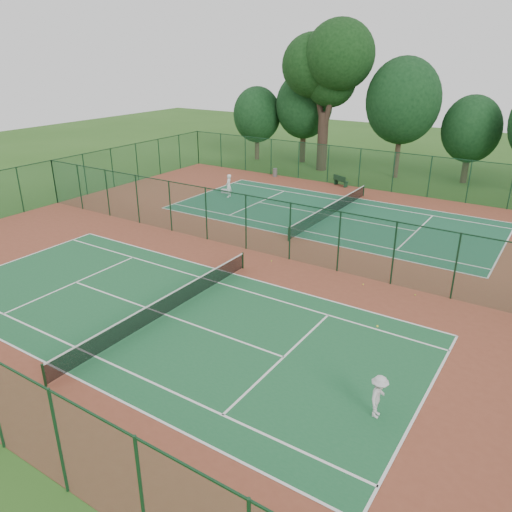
{
  "coord_description": "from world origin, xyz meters",
  "views": [
    {
      "loc": [
        14.74,
        -23.83,
        11.47
      ],
      "look_at": [
        1.73,
        -3.88,
        1.6
      ],
      "focal_mm": 35.0,
      "sensor_mm": 36.0,
      "label": 1
    }
  ],
  "objects_px": {
    "player_far": "(229,186)",
    "trash_bin": "(275,172)",
    "big_tree": "(328,65)",
    "bench": "(340,181)",
    "kit_bag": "(226,191)",
    "player_near": "(379,397)"
  },
  "relations": [
    {
      "from": "player_far",
      "to": "trash_bin",
      "type": "height_order",
      "value": "player_far"
    },
    {
      "from": "big_tree",
      "to": "bench",
      "type": "bearing_deg",
      "value": -50.68
    },
    {
      "from": "bench",
      "to": "big_tree",
      "type": "height_order",
      "value": "big_tree"
    },
    {
      "from": "trash_bin",
      "to": "kit_bag",
      "type": "bearing_deg",
      "value": -93.1
    },
    {
      "from": "player_near",
      "to": "big_tree",
      "type": "height_order",
      "value": "big_tree"
    },
    {
      "from": "player_far",
      "to": "bench",
      "type": "bearing_deg",
      "value": 124.42
    },
    {
      "from": "bench",
      "to": "big_tree",
      "type": "relative_size",
      "value": 0.11
    },
    {
      "from": "trash_bin",
      "to": "kit_bag",
      "type": "xyz_separation_m",
      "value": [
        -0.41,
        -7.5,
        -0.24
      ]
    },
    {
      "from": "trash_bin",
      "to": "big_tree",
      "type": "xyz_separation_m",
      "value": [
        2.54,
        5.37,
        9.72
      ]
    },
    {
      "from": "trash_bin",
      "to": "player_near",
      "type": "bearing_deg",
      "value": -53.19
    },
    {
      "from": "big_tree",
      "to": "player_far",
      "type": "bearing_deg",
      "value": -98.13
    },
    {
      "from": "player_near",
      "to": "bench",
      "type": "height_order",
      "value": "player_near"
    },
    {
      "from": "player_far",
      "to": "big_tree",
      "type": "distance_m",
      "value": 16.68
    },
    {
      "from": "player_far",
      "to": "trash_bin",
      "type": "xyz_separation_m",
      "value": [
        -0.57,
        8.44,
        -0.58
      ]
    },
    {
      "from": "bench",
      "to": "trash_bin",
      "type": "bearing_deg",
      "value": -156.01
    },
    {
      "from": "trash_bin",
      "to": "kit_bag",
      "type": "relative_size",
      "value": 0.93
    },
    {
      "from": "kit_bag",
      "to": "player_near",
      "type": "bearing_deg",
      "value": -61.99
    },
    {
      "from": "player_far",
      "to": "player_near",
      "type": "bearing_deg",
      "value": 27.19
    },
    {
      "from": "bench",
      "to": "kit_bag",
      "type": "xyz_separation_m",
      "value": [
        -7.27,
        -7.59,
        -0.34
      ]
    },
    {
      "from": "player_far",
      "to": "bench",
      "type": "relative_size",
      "value": 1.18
    },
    {
      "from": "trash_bin",
      "to": "kit_bag",
      "type": "distance_m",
      "value": 7.51
    },
    {
      "from": "kit_bag",
      "to": "player_far",
      "type": "bearing_deg",
      "value": -62.39
    }
  ]
}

